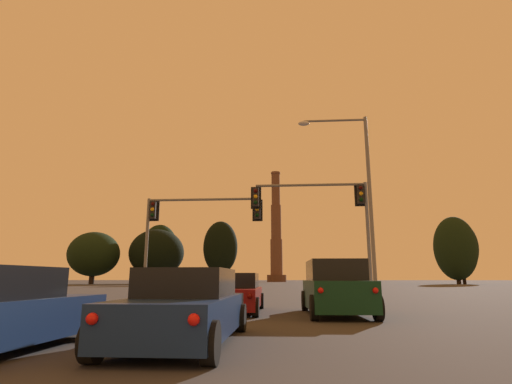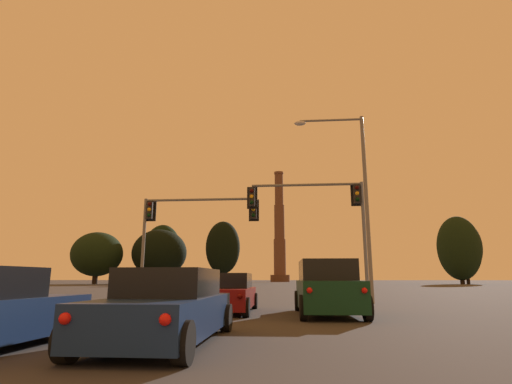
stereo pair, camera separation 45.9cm
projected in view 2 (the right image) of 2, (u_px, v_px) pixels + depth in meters
name	position (u px, v px, depth m)	size (l,w,h in m)	color
sedan_center_lane_second	(167.00, 308.00, 7.83)	(2.00, 4.71, 1.43)	navy
sedan_center_lane_front	(228.00, 294.00, 14.96)	(2.05, 4.73, 1.43)	maroon
suv_right_lane_front	(327.00, 288.00, 13.81)	(2.23, 4.95, 1.86)	#0F3823
traffic_light_overhead_left	(183.00, 221.00, 22.76)	(6.79, 0.50, 5.77)	slate
traffic_light_overhead_right	(324.00, 209.00, 21.53)	(6.47, 0.50, 6.36)	slate
street_lamp	(355.00, 186.00, 21.23)	(3.80, 0.36, 9.97)	slate
smokestack	(280.00, 237.00, 148.72)	(7.05, 7.05, 41.39)	#523427
treeline_center_right	(159.00, 253.00, 88.89)	(12.12, 10.91, 12.00)	black
treeline_center_left	(162.00, 249.00, 96.92)	(8.80, 7.92, 14.12)	black
treeline_left_mid	(223.00, 247.00, 85.43)	(7.33, 6.60, 13.33)	black
treeline_far_left	(97.00, 254.00, 89.13)	(11.35, 10.21, 11.45)	black
treeline_right_mid	(459.00, 248.00, 89.24)	(9.26, 8.33, 15.04)	black
treeline_far_right	(465.00, 247.00, 89.53)	(7.27, 6.54, 13.97)	black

